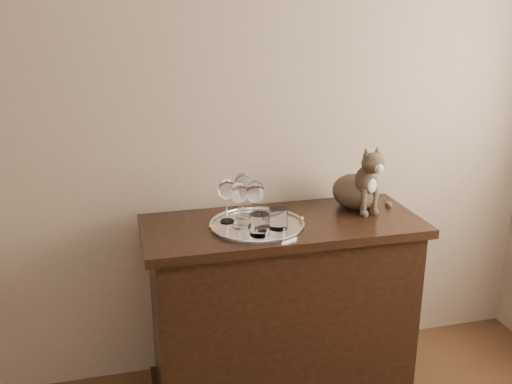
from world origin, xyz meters
TOP-DOWN VIEW (x-y plane):
  - wall_back at (0.00, 2.25)m, footprint 4.00×0.10m
  - sideboard at (0.60, 1.94)m, footprint 1.20×0.50m
  - tray at (0.48, 1.91)m, footprint 0.40×0.40m
  - wine_glass_a at (0.37, 1.98)m, footprint 0.07×0.07m
  - wine_glass_b at (0.44, 2.02)m, footprint 0.08×0.08m
  - wine_glass_c at (0.40, 1.92)m, footprint 0.07×0.07m
  - wine_glass_d at (0.47, 1.89)m, footprint 0.08×0.08m
  - tumbler_a at (0.55, 1.85)m, footprint 0.08×0.08m
  - tumbler_b at (0.46, 1.80)m, footprint 0.08×0.08m
  - cat at (0.97, 2.04)m, footprint 0.35×0.34m

SIDE VIEW (x-z plane):
  - sideboard at x=0.60m, z-range 0.00..0.85m
  - tray at x=0.48m, z-range 0.85..0.86m
  - tumbler_a at x=0.55m, z-range 0.86..0.95m
  - tumbler_b at x=0.46m, z-range 0.86..0.95m
  - wine_glass_a at x=0.37m, z-range 0.86..1.05m
  - wine_glass_c at x=0.40m, z-range 0.86..1.05m
  - wine_glass_b at x=0.44m, z-range 0.86..1.06m
  - wine_glass_d at x=0.47m, z-range 0.86..1.06m
  - cat at x=0.97m, z-range 0.85..1.16m
  - wall_back at x=0.00m, z-range 0.00..2.70m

